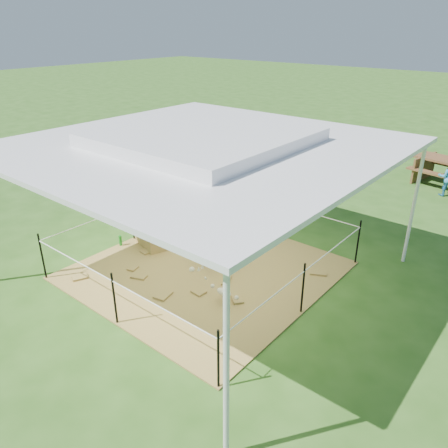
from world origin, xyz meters
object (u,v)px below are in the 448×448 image
Objects in this scene: foal at (224,291)px; pony at (212,243)px; green_bottle at (120,240)px; picnic_table_near at (448,173)px; distant_person at (448,177)px; woman at (152,210)px; straw_bale at (151,238)px.

pony is at bearing 140.88° from foal.
picnic_table_near is (4.57, 9.10, 0.27)m from green_bottle.
woman is at bearing 40.84° from distant_person.
woman is 1.57m from pony.
green_bottle is at bearing -106.51° from picnic_table_near.
woman reaches higher than distant_person.
woman is 0.93× the size of pony.
woman is at bearing -104.22° from picnic_table_near.
green_bottle is at bearing -37.72° from woman.
pony is (1.59, 0.26, 0.27)m from straw_bale.
straw_bale is 0.43× the size of picnic_table_near.
distant_person reaches higher than green_bottle.
straw_bale is at bearing -72.41° from woman.
green_bottle is 2.28m from pony.
green_bottle is 0.27× the size of foal.
woman is 8.74m from distant_person.
woman is at bearing 166.59° from foal.
pony is 0.55× the size of picnic_table_near.
straw_bale is 0.71m from green_bottle.
straw_bale is 0.98× the size of foal.
straw_bale is 0.76× the size of distant_person.
distant_person is (0.22, -0.96, 0.15)m from picnic_table_near.
picnic_table_near is at bearing 173.24° from woman.
foal is (3.24, -0.23, 0.12)m from green_bottle.
picnic_table_near is (1.32, 9.33, 0.14)m from foal.
pony reaches higher than foal.
picnic_table_near reaches higher than green_bottle.
distant_person is at bearing -66.79° from picnic_table_near.
distant_person is at bearing 59.54° from green_bottle.
foal is at bearing 92.97° from woman.
distant_person reaches higher than foal.
pony is at bearing 117.52° from woman.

